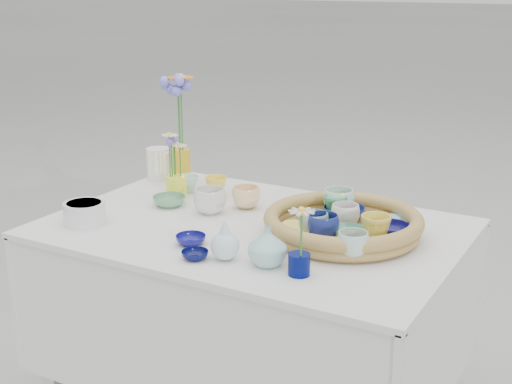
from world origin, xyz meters
The scene contains 32 objects.
wicker_tray centered at (0.28, 0.05, 0.80)m, with size 0.47×0.47×0.08m, color brown, non-canonical shape.
tray_ceramic_0 centered at (0.24, 0.15, 0.80)m, with size 0.13×0.13×0.04m, color navy.
tray_ceramic_1 centered at (0.42, 0.08, 0.80)m, with size 0.11×0.11×0.04m, color #0F0C53.
tray_ceramic_2 centered at (0.40, 0.01, 0.82)m, with size 0.09×0.09×0.08m, color gold.
tray_ceramic_3 centered at (0.32, 0.00, 0.80)m, with size 0.10×0.10×0.03m, color #5EAA85.
tray_ceramic_4 centered at (0.22, -0.03, 0.82)m, with size 0.09×0.09×0.07m, color gray.
tray_ceramic_5 centered at (0.17, 0.06, 0.80)m, with size 0.09×0.09×0.03m, color #85C9AF.
tray_ceramic_6 centered at (0.20, 0.20, 0.82)m, with size 0.10×0.10×0.08m, color silver.
tray_ceramic_7 centered at (0.27, 0.09, 0.82)m, with size 0.09×0.09×0.07m, color white.
tray_ceramic_8 centered at (0.40, 0.17, 0.79)m, with size 0.09×0.09×0.02m, color #89D0FF.
tray_ceramic_9 centered at (0.26, -0.04, 0.82)m, with size 0.09×0.09×0.07m, color navy.
tray_ceramic_10 centered at (0.17, -0.04, 0.80)m, with size 0.10×0.10×0.03m, color #EBD555.
tray_ceramic_11 centered at (0.38, -0.12, 0.82)m, with size 0.09×0.09×0.07m, color #ABD0BF.
tray_ceramic_12 centered at (0.21, 0.16, 0.82)m, with size 0.08×0.08×0.07m, color #3E9857.
loose_ceramic_0 centered at (-0.27, 0.21, 0.80)m, with size 0.08×0.08×0.07m, color yellow.
loose_ceramic_1 centered at (-0.11, 0.15, 0.80)m, with size 0.09×0.09×0.07m, color #F6CD91.
loose_ceramic_2 centered at (-0.35, 0.04, 0.78)m, with size 0.11×0.11×0.03m, color #5D9467.
loose_ceramic_3 centered at (-0.18, 0.04, 0.81)m, with size 0.11×0.11×0.08m, color silver.
loose_ceramic_4 centered at (-0.08, -0.23, 0.78)m, with size 0.09×0.09×0.03m, color navy.
loose_ceramic_5 centered at (-0.38, 0.20, 0.80)m, with size 0.07×0.07×0.06m, color #ACE2DF.
loose_ceramic_6 centered at (0.00, -0.31, 0.78)m, with size 0.07×0.07×0.02m, color #060A3E.
fluted_bowl centered at (-0.47, -0.24, 0.80)m, with size 0.13×0.13×0.07m, color silver, non-canonical shape.
bud_vase_paleblue centered at (0.07, -0.27, 0.83)m, with size 0.08×0.08×0.12m, color silver, non-canonical shape.
bud_vase_seafoam centered at (0.19, -0.25, 0.82)m, with size 0.11×0.11×0.11m, color #93C5C1.
bud_vase_cobalt centered at (0.29, -0.27, 0.79)m, with size 0.06×0.06×0.06m, color #00084B.
single_daisy centered at (0.30, -0.28, 0.88)m, with size 0.08×0.08×0.14m, color silver, non-canonical shape.
tall_vase_yellow centered at (-0.46, 0.27, 0.83)m, with size 0.07×0.07×0.13m, color gold.
gerbera centered at (-0.45, 0.26, 1.03)m, with size 0.11×0.11×0.28m, color orange, non-canonical shape.
hydrangea centered at (-0.46, 0.27, 1.01)m, with size 0.09×0.09×0.32m, color #6A69D0, non-canonical shape.
white_pitcher centered at (-0.58, 0.29, 0.82)m, with size 0.12×0.09×0.12m, color white, non-canonical shape.
daisy_cup centered at (-0.38, 0.12, 0.80)m, with size 0.07×0.07×0.08m, color #F5FA35.
daisy_posy centered at (-0.38, 0.12, 0.92)m, with size 0.08×0.08×0.15m, color white, non-canonical shape.
Camera 1 is at (1.04, -1.81, 1.51)m, focal length 50.00 mm.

